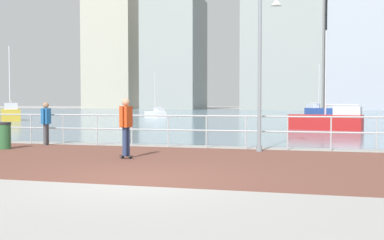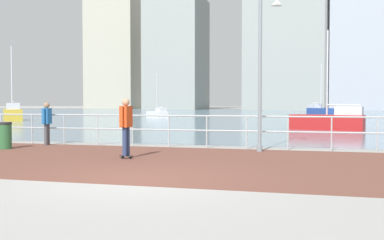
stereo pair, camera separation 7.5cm
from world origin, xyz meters
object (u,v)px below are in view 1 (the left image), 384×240
at_px(sailboat_gray, 318,111).
at_px(sailboat_ivory, 10,113).
at_px(trash_bin, 4,136).
at_px(sailboat_yellow, 328,120).
at_px(bystander, 46,120).
at_px(sailboat_navy, 156,114).
at_px(skateboarder, 126,122).
at_px(lamppost, 264,56).

distance_m(sailboat_gray, sailboat_ivory, 33.30).
relative_size(trash_bin, sailboat_yellow, 0.16).
xyz_separation_m(bystander, trash_bin, (-0.60, -1.63, -0.48)).
bearing_deg(bystander, sailboat_navy, 100.57).
xyz_separation_m(skateboarder, sailboat_gray, (6.30, 42.55, -0.47)).
bearing_deg(sailboat_gray, sailboat_navy, -144.67).
bearing_deg(skateboarder, bystander, 145.72).
height_order(lamppost, trash_bin, lamppost).
bearing_deg(bystander, sailboat_yellow, 48.82).
bearing_deg(sailboat_ivory, trash_bin, -54.24).
relative_size(bystander, sailboat_ivory, 0.25).
distance_m(trash_bin, sailboat_ivory, 25.94).
xyz_separation_m(bystander, sailboat_ivory, (-15.76, 19.42, -0.32)).
bearing_deg(sailboat_navy, sailboat_yellow, -44.67).
xyz_separation_m(sailboat_navy, sailboat_gray, (16.07, 11.39, 0.15)).
bearing_deg(lamppost, trash_bin, -170.69).
bearing_deg(sailboat_yellow, skateboarder, -112.06).
distance_m(sailboat_gray, sailboat_yellow, 27.19).
relative_size(sailboat_yellow, sailboat_ivory, 0.88).
bearing_deg(skateboarder, sailboat_navy, 107.39).
relative_size(sailboat_gray, sailboat_yellow, 1.05).
xyz_separation_m(lamppost, bystander, (-8.18, 0.20, -2.19)).
distance_m(skateboarder, sailboat_yellow, 16.58).
relative_size(lamppost, skateboarder, 3.26).
height_order(skateboarder, sailboat_ivory, sailboat_ivory).
height_order(lamppost, sailboat_ivory, sailboat_ivory).
height_order(sailboat_navy, sailboat_ivory, sailboat_ivory).
relative_size(lamppost, sailboat_yellow, 0.98).
distance_m(lamppost, sailboat_ivory, 31.05).
height_order(trash_bin, sailboat_yellow, sailboat_yellow).
height_order(skateboarder, sailboat_gray, sailboat_gray).
bearing_deg(lamppost, skateboarder, -141.76).
xyz_separation_m(skateboarder, bystander, (-4.52, 3.08, -0.10)).
relative_size(lamppost, sailboat_gray, 0.94).
relative_size(bystander, trash_bin, 1.74).
distance_m(bystander, sailboat_navy, 28.57).
bearing_deg(sailboat_yellow, trash_bin, -129.20).
bearing_deg(trash_bin, sailboat_yellow, 50.80).
relative_size(lamppost, sailboat_navy, 1.25).
relative_size(lamppost, sailboat_ivory, 0.87).
height_order(bystander, trash_bin, bystander).
bearing_deg(trash_bin, sailboat_gray, 74.46).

